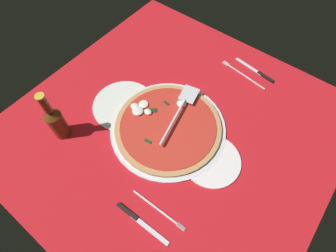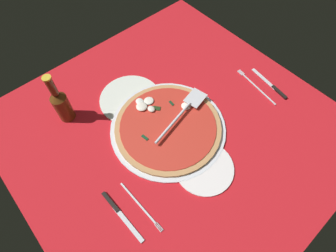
{
  "view_description": "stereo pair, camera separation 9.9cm",
  "coord_description": "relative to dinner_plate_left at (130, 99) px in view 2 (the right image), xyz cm",
  "views": [
    {
      "loc": [
        30.93,
        -43.0,
        86.44
      ],
      "look_at": [
        -1.08,
        -1.7,
        2.1
      ],
      "focal_mm": 28.74,
      "sensor_mm": 36.0,
      "label": 1
    },
    {
      "loc": [
        38.15,
        -36.22,
        86.44
      ],
      "look_at": [
        -1.08,
        -1.7,
        2.1
      ],
      "focal_mm": 28.74,
      "sensor_mm": 36.0,
      "label": 2
    }
  ],
  "objects": [
    {
      "name": "place_setting_far",
      "position": [
        31.47,
        45.59,
        -0.14
      ],
      "size": [
        22.93,
        14.99,
        1.4
      ],
      "rotation": [
        0.0,
        0.0,
        3.0
      ],
      "color": "white",
      "rests_on": "ground_plane"
    },
    {
      "name": "dinner_plate_right",
      "position": [
        40.41,
        1.11,
        0.0
      ],
      "size": [
        20.42,
        20.42,
        1.0
      ],
      "primitive_type": "cylinder",
      "color": "white",
      "rests_on": "ground_plane"
    },
    {
      "name": "place_setting_near",
      "position": [
        34.75,
        -26.74,
        -0.15
      ],
      "size": [
        21.62,
        14.31,
        1.4
      ],
      "rotation": [
        0.0,
        0.0,
        0.02
      ],
      "color": "white",
      "rests_on": "ground_plane"
    },
    {
      "name": "dinner_plate_left",
      "position": [
        0.0,
        0.0,
        0.0
      ],
      "size": [
        24.47,
        24.47,
        1.0
      ],
      "primitive_type": "cylinder",
      "color": "white",
      "rests_on": "ground_plane"
    },
    {
      "name": "pizza_server",
      "position": [
        20.37,
        9.51,
        3.58
      ],
      "size": [
        9.84,
        29.57,
        1.0
      ],
      "rotation": [
        0.0,
        0.0,
        1.79
      ],
      "color": "silver",
      "rests_on": "pizza"
    },
    {
      "name": "pizza",
      "position": [
        19.9,
        2.48,
        1.29
      ],
      "size": [
        39.6,
        39.6,
        2.63
      ],
      "color": "tan",
      "rests_on": "pizza_pan"
    },
    {
      "name": "pizza_pan",
      "position": [
        20.27,
        2.32,
        0.05
      ],
      "size": [
        43.05,
        43.05,
        1.1
      ],
      "primitive_type": "cylinder",
      "color": "silver",
      "rests_on": "ground_plane"
    },
    {
      "name": "beer_bottle",
      "position": [
        -9.26,
        -22.99,
        7.94
      ],
      "size": [
        5.86,
        5.86,
        22.5
      ],
      "color": "#5D3413",
      "rests_on": "ground_plane"
    },
    {
      "name": "ground_plane",
      "position": [
        21.35,
        4.01,
        -0.9
      ],
      "size": [
        113.5,
        113.5,
        0.8
      ],
      "primitive_type": "cube",
      "color": "red"
    }
  ]
}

